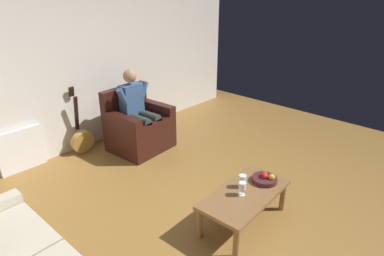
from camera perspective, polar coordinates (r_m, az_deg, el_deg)
ground_plane at (r=3.87m, az=10.26°, el=-14.89°), size 7.11×7.11×0.00m
wall_back at (r=5.33m, az=-17.09°, el=11.33°), size 6.13×0.06×2.68m
armchair at (r=5.18m, az=-9.29°, el=0.03°), size 0.90×0.82×0.95m
person_seated at (r=5.04m, az=-9.34°, el=3.45°), size 0.62×0.63×1.25m
coffee_table at (r=3.58m, az=9.13°, el=-11.78°), size 1.08×0.58×0.39m
guitar at (r=5.30m, az=-18.58°, el=-1.80°), size 0.36×0.22×1.03m
radiator at (r=5.09m, az=-27.65°, el=-3.44°), size 0.61×0.06×0.60m
wine_glass_near at (r=3.45m, az=8.76°, el=-10.04°), size 0.08×0.08×0.15m
wine_glass_far at (r=3.58m, az=8.79°, el=-8.79°), size 0.08×0.08×0.14m
fruit_bowl at (r=3.75m, az=12.59°, el=-8.61°), size 0.28×0.28×0.11m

